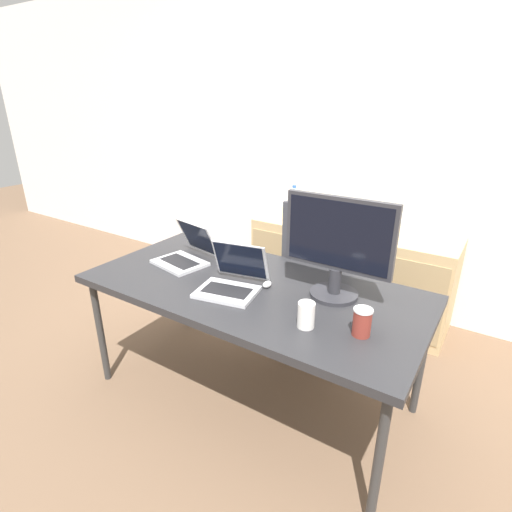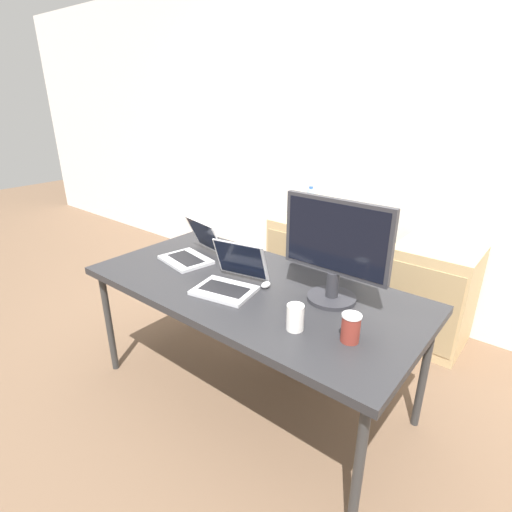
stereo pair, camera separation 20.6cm
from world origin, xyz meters
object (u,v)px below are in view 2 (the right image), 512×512
at_px(cabinet_right, 431,296).
at_px(water_bottle, 310,204).
at_px(office_chair, 329,296).
at_px(coffee_cup_brown, 351,328).
at_px(monitor, 335,249).
at_px(mouse, 266,285).
at_px(cabinet_left, 307,260).
at_px(laptop_right, 193,251).
at_px(laptop_left, 230,280).
at_px(coffee_cup_white, 295,317).

height_order(cabinet_right, water_bottle, water_bottle).
relative_size(office_chair, coffee_cup_brown, 8.61).
distance_m(monitor, coffee_cup_brown, 0.40).
relative_size(mouse, coffee_cup_brown, 0.50).
bearing_deg(office_chair, cabinet_left, 134.78).
bearing_deg(laptop_right, mouse, -3.01).
height_order(water_bottle, monitor, monitor).
height_order(cabinet_left, water_bottle, water_bottle).
bearing_deg(laptop_right, office_chair, 48.21).
height_order(water_bottle, laptop_left, water_bottle).
height_order(office_chair, cabinet_right, office_chair).
bearing_deg(mouse, monitor, 16.93).
xyz_separation_m(water_bottle, mouse, (0.48, -1.18, -0.11)).
relative_size(laptop_right, coffee_cup_white, 3.20).
relative_size(cabinet_left, mouse, 11.74).
relative_size(cabinet_left, coffee_cup_white, 6.18).
height_order(cabinet_right, mouse, mouse).
xyz_separation_m(cabinet_left, laptop_left, (0.34, -1.30, 0.40)).
distance_m(water_bottle, monitor, 1.35).
distance_m(cabinet_right, coffee_cup_white, 1.48).
bearing_deg(monitor, coffee_cup_white, -88.33).
relative_size(cabinet_left, cabinet_right, 1.00).
bearing_deg(office_chair, monitor, -61.65).
bearing_deg(laptop_right, water_bottle, 84.78).
distance_m(laptop_right, coffee_cup_white, 0.95).
relative_size(cabinet_right, laptop_right, 1.93).
relative_size(laptop_left, coffee_cup_white, 3.06).
relative_size(laptop_left, laptop_right, 0.96).
bearing_deg(coffee_cup_brown, monitor, 131.34).
bearing_deg(monitor, cabinet_left, 126.67).
bearing_deg(cabinet_left, laptop_right, -95.23).
distance_m(water_bottle, coffee_cup_white, 1.63).
xyz_separation_m(monitor, coffee_cup_brown, (0.23, -0.26, -0.20)).
height_order(mouse, coffee_cup_white, coffee_cup_white).
xyz_separation_m(cabinet_right, laptop_right, (-1.10, -1.15, 0.40)).
bearing_deg(cabinet_right, cabinet_left, 180.00).
relative_size(cabinet_left, laptop_left, 2.02).
relative_size(office_chair, cabinet_left, 1.47).
relative_size(cabinet_left, laptop_right, 1.93).
xyz_separation_m(office_chair, coffee_cup_brown, (0.55, -0.85, 0.39)).
relative_size(laptop_left, monitor, 0.66).
bearing_deg(coffee_cup_brown, cabinet_right, 91.45).
bearing_deg(cabinet_left, mouse, -67.98).
height_order(cabinet_right, laptop_right, laptop_right).
distance_m(laptop_left, coffee_cup_brown, 0.69).
distance_m(cabinet_right, water_bottle, 1.11).
bearing_deg(coffee_cup_brown, office_chair, 122.78).
relative_size(monitor, coffee_cup_brown, 4.39).
xyz_separation_m(monitor, mouse, (-0.33, -0.10, -0.25)).
height_order(laptop_left, coffee_cup_brown, laptop_left).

